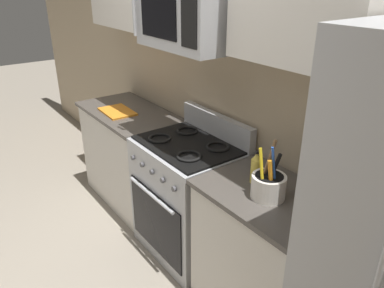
% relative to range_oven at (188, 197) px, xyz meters
% --- Properties ---
extents(ground_plane, '(16.00, 16.00, 0.00)m').
position_rel_range_oven_xyz_m(ground_plane, '(0.00, -0.68, -0.47)').
color(ground_plane, gray).
extents(wall_back, '(8.00, 0.10, 2.60)m').
position_rel_range_oven_xyz_m(wall_back, '(0.00, 0.36, 0.83)').
color(wall_back, tan).
rests_on(wall_back, ground).
extents(counter_left, '(1.06, 0.59, 0.91)m').
position_rel_range_oven_xyz_m(counter_left, '(-0.92, -0.00, -0.02)').
color(counter_left, silver).
rests_on(counter_left, ground).
extents(range_oven, '(0.76, 0.63, 1.09)m').
position_rel_range_oven_xyz_m(range_oven, '(0.00, 0.00, 0.00)').
color(range_oven, '#B2B5BA').
rests_on(range_oven, ground).
extents(counter_right, '(0.80, 0.59, 0.91)m').
position_rel_range_oven_xyz_m(counter_right, '(0.79, -0.00, -0.02)').
color(counter_right, silver).
rests_on(counter_right, ground).
extents(microwave, '(0.71, 0.44, 0.38)m').
position_rel_range_oven_xyz_m(microwave, '(-0.00, 0.03, 1.31)').
color(microwave, '#B2B5BA').
extents(utensil_crock, '(0.19, 0.19, 0.33)m').
position_rel_range_oven_xyz_m(utensil_crock, '(0.81, -0.05, 0.51)').
color(utensil_crock, white).
rests_on(utensil_crock, counter_right).
extents(cutting_board, '(0.36, 0.25, 0.02)m').
position_rel_range_oven_xyz_m(cutting_board, '(-0.94, -0.10, 0.44)').
color(cutting_board, orange).
rests_on(cutting_board, counter_left).
extents(bottle_oil, '(0.06, 0.06, 0.20)m').
position_rel_range_oven_xyz_m(bottle_oil, '(0.65, 0.01, 0.53)').
color(bottle_oil, gold).
rests_on(bottle_oil, counter_right).
extents(prep_bowl, '(0.11, 0.11, 0.04)m').
position_rel_range_oven_xyz_m(prep_bowl, '(1.03, 0.13, 0.46)').
color(prep_bowl, '#D1662D').
rests_on(prep_bowl, counter_right).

